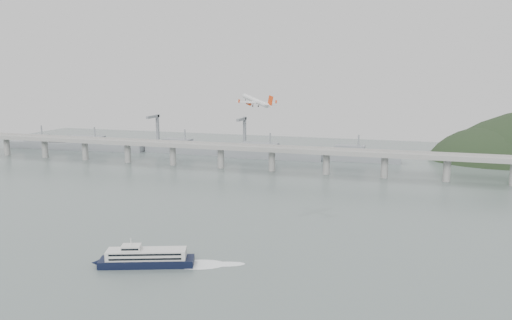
% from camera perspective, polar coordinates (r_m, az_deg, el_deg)
% --- Properties ---
extents(ground, '(900.00, 900.00, 0.00)m').
position_cam_1_polar(ground, '(264.48, -3.60, -9.69)').
color(ground, slate).
rests_on(ground, ground).
extents(bridge, '(800.00, 22.00, 23.90)m').
position_cam_1_polar(bridge, '(447.57, 5.39, 0.75)').
color(bridge, gray).
rests_on(bridge, ground).
extents(distant_fleet, '(453.00, 60.90, 40.00)m').
position_cam_1_polar(distant_fleet, '(560.70, -8.80, 1.35)').
color(distant_fleet, gray).
rests_on(distant_fleet, ground).
extents(ferry, '(69.07, 30.73, 13.53)m').
position_cam_1_polar(ferry, '(242.05, -12.38, -10.88)').
color(ferry, black).
rests_on(ferry, ground).
extents(airliner, '(31.86, 30.09, 10.61)m').
position_cam_1_polar(airliner, '(354.40, 0.04, 6.74)').
color(airliner, silver).
rests_on(airliner, ground).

